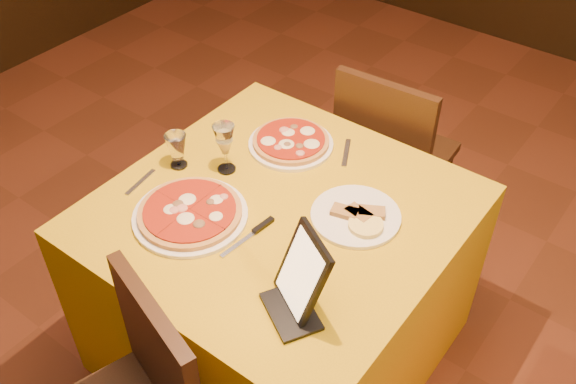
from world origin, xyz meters
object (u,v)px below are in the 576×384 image
Objects in this scene: pizza_far at (291,142)px; tablet at (302,273)px; water_glass at (177,151)px; chair_main_far at (397,154)px; wine_glass at (225,148)px; pizza_near at (190,214)px; main_table at (280,283)px.

pizza_far is 1.27× the size of tablet.
chair_main_far is at bearing 64.42° from water_glass.
water_glass is (-0.42, -0.87, 0.36)m from chair_main_far.
pizza_far is at bearing 68.55° from wine_glass.
tablet is (0.55, -0.31, 0.03)m from wine_glass.
tablet is at bearing -29.49° from wine_glass.
pizza_far is (-0.17, -0.54, 0.31)m from chair_main_far.
main_table is at bearing 45.83° from pizza_near.
chair_main_far is 1.21m from tablet.
chair_main_far is 1.10m from pizza_near.
pizza_near is at bearing -157.44° from tablet.
tablet is at bearing -18.06° from water_glass.
pizza_far is at bearing 86.49° from pizza_near.
water_glass is at bearing -168.37° from tablet.
wine_glass is (-0.27, 0.04, 0.47)m from main_table.
pizza_near is 0.50m from pizza_far.
pizza_far is (-0.17, 0.29, 0.39)m from main_table.
wine_glass reaches higher than water_glass.
pizza_near is at bearing -37.97° from water_glass.
chair_main_far is at bearing 71.26° from wine_glass.
pizza_near is 2.85× the size of water_glass.
tablet is at bearing -7.13° from pizza_near.
wine_glass is at bearing 104.66° from pizza_near.
wine_glass is (-0.10, -0.24, 0.08)m from pizza_far.
water_glass reaches higher than main_table.
chair_main_far is 4.79× the size of wine_glass.
wine_glass is at bearing 170.53° from main_table.
water_glass is (-0.25, -0.33, 0.05)m from pizza_far.
tablet is at bearing -50.69° from pizza_far.
chair_main_far is 7.00× the size of water_glass.
tablet is (0.46, -0.56, 0.10)m from pizza_far.
pizza_near is 1.20× the size of pizza_far.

